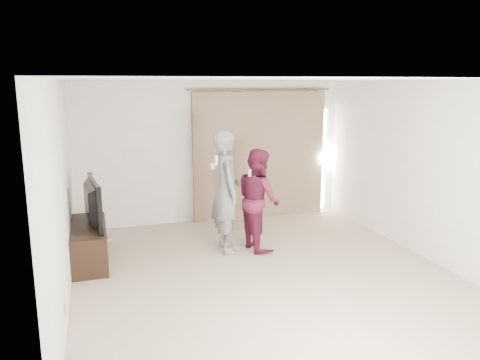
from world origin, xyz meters
name	(u,v)px	position (x,y,z in m)	size (l,w,h in m)	color
floor	(264,274)	(0.00, 0.00, 0.00)	(5.50, 5.50, 0.00)	#C8B596
wall_back	(213,152)	(0.00, 2.75, 1.30)	(5.00, 0.04, 2.60)	white
wall_left	(62,195)	(-2.50, 0.00, 1.30)	(0.04, 5.50, 2.60)	white
ceiling	(266,80)	(0.00, 0.00, 2.60)	(5.00, 5.50, 0.01)	silver
curtain	(261,155)	(0.91, 2.68, 1.20)	(2.80, 0.11, 2.46)	#917459
tv_console	(89,243)	(-2.27, 1.21, 0.27)	(0.49, 1.42, 0.55)	black
tv	(86,203)	(-2.27, 1.21, 0.88)	(1.17, 0.15, 0.67)	black
scratching_post	(100,230)	(-2.10, 2.09, 0.19)	(0.35, 0.35, 0.47)	tan
person_man	(226,191)	(-0.23, 1.06, 0.94)	(0.49, 0.71, 1.89)	slate
person_woman	(258,199)	(0.27, 1.01, 0.79)	(0.69, 0.83, 1.59)	#5B162E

